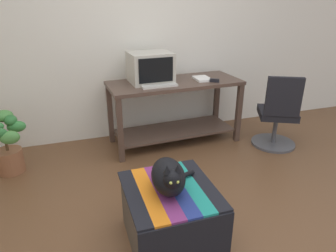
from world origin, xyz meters
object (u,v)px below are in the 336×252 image
object	(u,v)px
book	(202,79)
potted_plant	(7,145)
tv_monitor	(150,68)
cat	(169,176)
office_chair	(278,117)
stapler	(215,80)
desk	(175,101)
ottoman_with_blanket	(170,215)
keyboard	(159,85)

from	to	relation	value
book	potted_plant	size ratio (longest dim) A/B	0.39
tv_monitor	cat	bearing A→B (deg)	-104.14
book	cat	world-z (taller)	book
book	office_chair	size ratio (longest dim) A/B	0.28
book	office_chair	world-z (taller)	office_chair
book	stapler	distance (m)	0.17
cat	potted_plant	xyz separation A→B (m)	(-1.23, 1.45, -0.26)
book	potted_plant	world-z (taller)	book
potted_plant	office_chair	world-z (taller)	office_chair
cat	potted_plant	world-z (taller)	cat
desk	tv_monitor	xyz separation A→B (m)	(-0.28, 0.06, 0.41)
desk	tv_monitor	distance (m)	0.50
potted_plant	stapler	world-z (taller)	stapler
ottoman_with_blanket	potted_plant	size ratio (longest dim) A/B	1.08
tv_monitor	stapler	xyz separation A→B (m)	(0.70, -0.23, -0.15)
stapler	potted_plant	bearing A→B (deg)	122.32
cat	office_chair	distance (m)	2.04
ottoman_with_blanket	office_chair	xyz separation A→B (m)	(1.69, 1.07, 0.16)
ottoman_with_blanket	potted_plant	bearing A→B (deg)	131.17
desk	tv_monitor	bearing A→B (deg)	165.43
book	cat	distance (m)	1.85
tv_monitor	keyboard	distance (m)	0.26
keyboard	potted_plant	distance (m)	1.67
cat	office_chair	world-z (taller)	office_chair
keyboard	stapler	size ratio (longest dim) A/B	3.64
keyboard	cat	xyz separation A→B (m)	(-0.37, -1.46, -0.22)
potted_plant	stapler	xyz separation A→B (m)	(2.27, -0.01, 0.48)
tv_monitor	cat	size ratio (longest dim) A/B	1.26
tv_monitor	keyboard	size ratio (longest dim) A/B	1.23
keyboard	office_chair	distance (m)	1.45
ottoman_with_blanket	potted_plant	distance (m)	1.90
ottoman_with_blanket	office_chair	distance (m)	2.01
ottoman_with_blanket	stapler	size ratio (longest dim) A/B	6.21
desk	potted_plant	size ratio (longest dim) A/B	2.49
keyboard	ottoman_with_blanket	xyz separation A→B (m)	(-0.35, -1.44, -0.56)
desk	ottoman_with_blanket	bearing A→B (deg)	-113.18
desk	cat	bearing A→B (deg)	-113.54
potted_plant	desk	bearing A→B (deg)	5.10
ottoman_with_blanket	cat	size ratio (longest dim) A/B	1.76
tv_monitor	office_chair	world-z (taller)	tv_monitor
ottoman_with_blanket	office_chair	size ratio (longest dim) A/B	0.77
ottoman_with_blanket	cat	bearing A→B (deg)	-138.12
keyboard	stapler	xyz separation A→B (m)	(0.66, -0.02, 0.01)
book	office_chair	xyz separation A→B (m)	(0.77, -0.49, -0.40)
desk	tv_monitor	size ratio (longest dim) A/B	3.22
keyboard	ottoman_with_blanket	size ratio (longest dim) A/B	0.59
cat	ottoman_with_blanket	bearing A→B (deg)	48.20
desk	stapler	distance (m)	0.53
desk	office_chair	bearing A→B (deg)	-28.16
potted_plant	keyboard	bearing A→B (deg)	0.43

